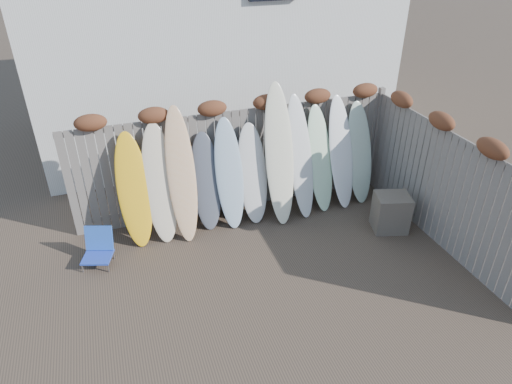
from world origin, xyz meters
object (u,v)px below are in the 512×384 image
object	(u,v)px
beach_chair	(98,248)
surfboard_0	(134,191)
lattice_panel	(413,169)
wooden_crate	(391,212)

from	to	relation	value
beach_chair	surfboard_0	world-z (taller)	surfboard_0
beach_chair	lattice_panel	size ratio (longest dim) A/B	0.34
beach_chair	lattice_panel	world-z (taller)	lattice_panel
beach_chair	surfboard_0	size ratio (longest dim) A/B	0.30
lattice_panel	wooden_crate	bearing A→B (deg)	-149.52
wooden_crate	surfboard_0	xyz separation A→B (m)	(-4.34, 1.20, 0.62)
wooden_crate	lattice_panel	bearing A→B (deg)	32.81
beach_chair	wooden_crate	size ratio (longest dim) A/B	0.87
beach_chair	wooden_crate	xyz separation A→B (m)	(5.05, -0.73, 0.07)
beach_chair	lattice_panel	distance (m)	5.77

